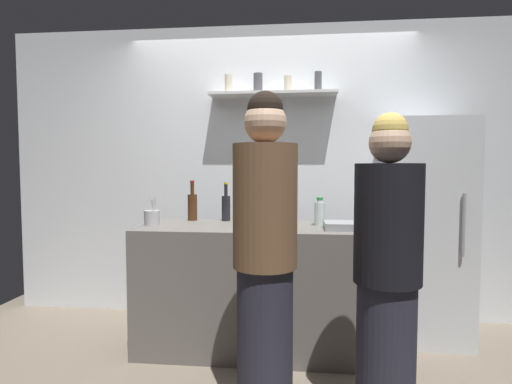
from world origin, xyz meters
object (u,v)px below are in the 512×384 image
object	(u,v)px
wine_bottle_amber_glass	(192,206)
water_bottle_plastic	(320,213)
refrigerator	(425,230)
utensil_holder	(152,218)
person_blonde	(387,276)
wine_bottle_dark_glass	(226,207)
baking_pan	(349,226)
person_brown_jacket	(265,258)
wine_bottle_pale_glass	(280,209)

from	to	relation	value
wine_bottle_amber_glass	water_bottle_plastic	xyz separation A→B (m)	(1.01, -0.19, -0.03)
refrigerator	water_bottle_plastic	bearing A→B (deg)	-162.59
utensil_holder	person_blonde	bearing A→B (deg)	-27.76
utensil_holder	wine_bottle_dark_glass	distance (m)	0.59
person_blonde	wine_bottle_dark_glass	bearing A→B (deg)	-24.64
baking_pan	wine_bottle_dark_glass	distance (m)	1.00
person_brown_jacket	water_bottle_plastic	bearing A→B (deg)	58.31
baking_pan	person_brown_jacket	world-z (taller)	person_brown_jacket
person_brown_jacket	wine_bottle_pale_glass	bearing A→B (deg)	76.39
refrigerator	utensil_holder	size ratio (longest dim) A/B	7.89
refrigerator	baking_pan	world-z (taller)	refrigerator
water_bottle_plastic	person_blonde	bearing A→B (deg)	-72.52
refrigerator	person_blonde	xyz separation A→B (m)	(-0.54, -1.20, -0.06)
baking_pan	refrigerator	bearing A→B (deg)	34.05
wine_bottle_dark_glass	water_bottle_plastic	distance (m)	0.76
refrigerator	baking_pan	distance (m)	0.78
refrigerator	utensil_holder	world-z (taller)	refrigerator
utensil_holder	water_bottle_plastic	bearing A→B (deg)	6.07
wine_bottle_pale_glass	water_bottle_plastic	world-z (taller)	wine_bottle_pale_glass
wine_bottle_dark_glass	utensil_holder	bearing A→B (deg)	-147.55
utensil_holder	person_blonde	size ratio (longest dim) A/B	0.13
refrigerator	person_brown_jacket	size ratio (longest dim) A/B	0.98
wine_bottle_pale_glass	wine_bottle_dark_glass	world-z (taller)	wine_bottle_dark_glass
water_bottle_plastic	person_brown_jacket	xyz separation A→B (m)	(-0.33, -0.91, -0.14)
refrigerator	person_brown_jacket	distance (m)	1.66
water_bottle_plastic	refrigerator	bearing A→B (deg)	17.41
utensil_holder	person_brown_jacket	world-z (taller)	person_brown_jacket
baking_pan	utensil_holder	distance (m)	1.43
baking_pan	water_bottle_plastic	distance (m)	0.27
refrigerator	baking_pan	xyz separation A→B (m)	(-0.64, -0.43, 0.09)
person_brown_jacket	refrigerator	bearing A→B (deg)	33.41
utensil_holder	wine_bottle_pale_glass	world-z (taller)	wine_bottle_pale_glass
wine_bottle_dark_glass	person_brown_jacket	bearing A→B (deg)	-69.73
wine_bottle_pale_glass	wine_bottle_amber_glass	distance (m)	0.72
wine_bottle_amber_glass	person_brown_jacket	size ratio (longest dim) A/B	0.19
refrigerator	person_brown_jacket	xyz separation A→B (m)	(-1.17, -1.18, 0.01)
person_brown_jacket	person_blonde	world-z (taller)	person_brown_jacket
refrigerator	wine_bottle_amber_glass	size ratio (longest dim) A/B	5.29
wine_bottle_dark_glass	wine_bottle_pale_glass	bearing A→B (deg)	-6.10
wine_bottle_amber_glass	wine_bottle_dark_glass	bearing A→B (deg)	-0.27
water_bottle_plastic	person_brown_jacket	distance (m)	0.98
refrigerator	wine_bottle_pale_glass	bearing A→B (deg)	-173.80
water_bottle_plastic	person_blonde	xyz separation A→B (m)	(0.30, -0.94, -0.21)
wine_bottle_pale_glass	person_brown_jacket	size ratio (longest dim) A/B	0.16
water_bottle_plastic	person_blonde	world-z (taller)	person_blonde
baking_pan	utensil_holder	xyz separation A→B (m)	(-1.43, 0.04, 0.03)
wine_bottle_amber_glass	water_bottle_plastic	world-z (taller)	wine_bottle_amber_glass
refrigerator	utensil_holder	distance (m)	2.11
refrigerator	water_bottle_plastic	world-z (taller)	refrigerator
refrigerator	wine_bottle_pale_glass	size ratio (longest dim) A/B	6.07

